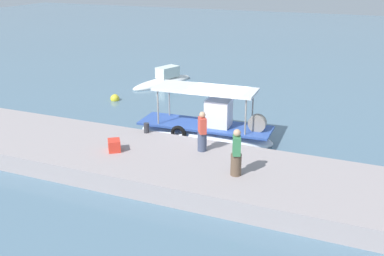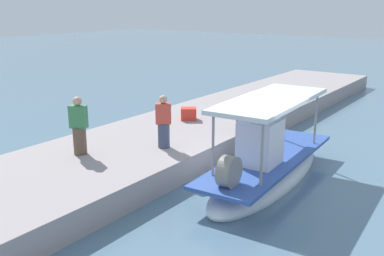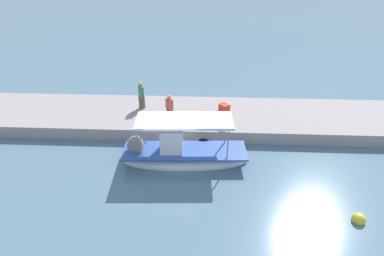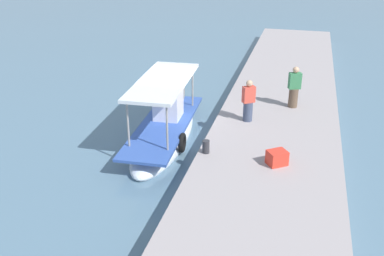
% 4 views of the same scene
% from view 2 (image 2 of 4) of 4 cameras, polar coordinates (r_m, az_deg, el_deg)
% --- Properties ---
extents(ground_plane, '(120.00, 120.00, 0.00)m').
position_cam_2_polar(ground_plane, '(13.06, 8.04, -7.29)').
color(ground_plane, slate).
extents(dock_quay, '(36.00, 4.66, 0.73)m').
position_cam_2_polar(dock_quay, '(15.09, -5.71, -2.55)').
color(dock_quay, '#9E9494').
rests_on(dock_quay, ground_plane).
extents(main_fishing_boat, '(6.58, 2.15, 2.82)m').
position_cam_2_polar(main_fishing_boat, '(13.28, 9.44, -4.86)').
color(main_fishing_boat, white).
rests_on(main_fishing_boat, ground_plane).
extents(fisherman_near_bollard, '(0.51, 0.52, 1.63)m').
position_cam_2_polar(fisherman_near_bollard, '(13.74, -3.63, 0.50)').
color(fisherman_near_bollard, '#3E4861').
rests_on(fisherman_near_bollard, dock_quay).
extents(fisherman_by_crate, '(0.49, 0.55, 1.73)m').
position_cam_2_polar(fisherman_by_crate, '(13.50, -14.15, -0.05)').
color(fisherman_by_crate, brown).
rests_on(fisherman_by_crate, dock_quay).
extents(mooring_bollard, '(0.24, 0.24, 0.44)m').
position_cam_2_polar(mooring_bollard, '(15.78, 6.04, 0.47)').
color(mooring_bollard, '#2D2D33').
rests_on(mooring_bollard, dock_quay).
extents(cargo_crate, '(0.72, 0.75, 0.46)m').
position_cam_2_polar(cargo_crate, '(17.17, -0.43, 1.82)').
color(cargo_crate, red).
rests_on(cargo_crate, dock_quay).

